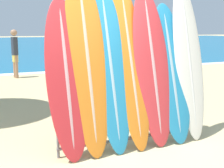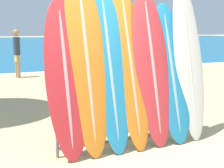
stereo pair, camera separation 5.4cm
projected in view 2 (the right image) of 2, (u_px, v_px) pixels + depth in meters
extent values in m
plane|color=tan|center=(128.00, 166.00, 3.91)|extent=(160.00, 160.00, 0.00)
cube|color=white|center=(26.00, 73.00, 12.13)|extent=(120.00, 0.60, 0.01)
cylinder|color=slate|center=(57.00, 130.00, 4.11)|extent=(0.04, 0.04, 0.78)
cylinder|color=slate|center=(197.00, 112.00, 4.99)|extent=(0.04, 0.04, 0.78)
cylinder|color=slate|center=(134.00, 95.00, 4.48)|extent=(2.31, 0.04, 0.04)
cylinder|color=slate|center=(133.00, 138.00, 4.59)|extent=(2.31, 0.04, 0.04)
ellipsoid|color=red|center=(66.00, 78.00, 4.10)|extent=(0.55, 0.68, 2.14)
ellipsoid|color=#D19A9C|center=(66.00, 78.00, 4.10)|extent=(0.10, 0.66, 2.05)
ellipsoid|color=orange|center=(86.00, 59.00, 4.24)|extent=(0.56, 0.82, 2.60)
ellipsoid|color=beige|center=(86.00, 59.00, 4.24)|extent=(0.10, 0.80, 2.50)
ellipsoid|color=teal|center=(110.00, 66.00, 4.37)|extent=(0.52, 0.78, 2.39)
ellipsoid|color=#98BACC|center=(110.00, 66.00, 4.37)|extent=(0.09, 0.76, 2.29)
ellipsoid|color=orange|center=(130.00, 64.00, 4.50)|extent=(0.48, 0.82, 2.41)
ellipsoid|color=beige|center=(130.00, 64.00, 4.50)|extent=(0.09, 0.80, 2.31)
ellipsoid|color=red|center=(152.00, 66.00, 4.61)|extent=(0.57, 0.72, 2.33)
ellipsoid|color=#D59E9F|center=(152.00, 66.00, 4.61)|extent=(0.10, 0.70, 2.24)
ellipsoid|color=teal|center=(171.00, 72.00, 4.74)|extent=(0.58, 0.69, 2.11)
ellipsoid|color=#98BACC|center=(171.00, 72.00, 4.74)|extent=(0.10, 0.67, 2.03)
ellipsoid|color=silver|center=(188.00, 60.00, 4.85)|extent=(0.50, 0.66, 2.46)
ellipsoid|color=silver|center=(188.00, 60.00, 4.85)|extent=(0.09, 0.65, 2.36)
cylinder|color=#A87A5B|center=(19.00, 67.00, 10.99)|extent=(0.11, 0.11, 0.81)
cylinder|color=#A87A5B|center=(17.00, 66.00, 11.13)|extent=(0.11, 0.11, 0.81)
cube|color=gold|center=(17.00, 58.00, 11.01)|extent=(0.19, 0.25, 0.24)
cube|color=#2D333D|center=(17.00, 46.00, 10.93)|extent=(0.21, 0.27, 0.63)
sphere|color=#A87A5B|center=(16.00, 33.00, 10.85)|extent=(0.23, 0.23, 0.23)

